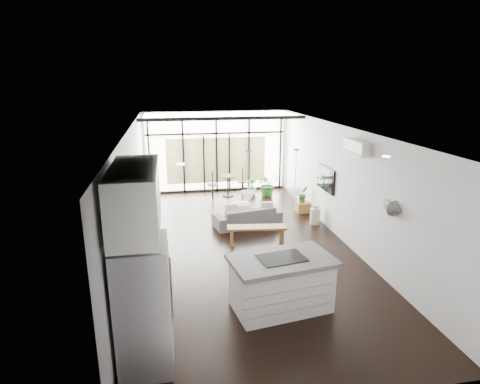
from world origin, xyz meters
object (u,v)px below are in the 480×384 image
object	(u,v)px
console_bench	(257,235)
milk_can	(315,214)
island	(281,283)
sofa	(247,213)
fridge	(144,305)
pouf	(241,209)
tv	(326,179)

from	to	relation	value
console_bench	milk_can	size ratio (longest dim) A/B	2.57
island	sofa	world-z (taller)	island
sofa	console_bench	distance (m)	1.31
fridge	milk_can	size ratio (longest dim) A/B	3.34
sofa	console_bench	xyz separation A→B (m)	(-0.03, -1.30, -0.13)
fridge	sofa	size ratio (longest dim) A/B	1.01
sofa	pouf	size ratio (longest dim) A/B	3.74
console_bench	tv	distance (m)	2.57
island	console_bench	bearing A→B (deg)	76.96
sofa	console_bench	world-z (taller)	sofa
pouf	sofa	bearing A→B (deg)	-87.93
console_bench	milk_can	world-z (taller)	milk_can
console_bench	pouf	distance (m)	2.10
island	tv	size ratio (longest dim) A/B	1.59
island	tv	xyz separation A→B (m)	(2.30, 3.82, 0.82)
island	fridge	distance (m)	2.51
sofa	milk_can	size ratio (longest dim) A/B	3.30
console_bench	pouf	bearing A→B (deg)	97.30
sofa	console_bench	size ratio (longest dim) A/B	1.29
island	fridge	size ratio (longest dim) A/B	0.94
milk_can	console_bench	bearing A→B (deg)	-150.15
island	sofa	xyz separation A→B (m)	(0.22, 4.11, -0.12)
console_bench	tv	bearing A→B (deg)	32.95
sofa	fridge	bearing A→B (deg)	53.27
sofa	island	bearing A→B (deg)	75.85
fridge	milk_can	world-z (taller)	fridge
pouf	milk_can	distance (m)	2.15
fridge	console_bench	distance (m)	4.60
island	console_bench	xyz separation A→B (m)	(0.20, 2.81, -0.25)
console_bench	sofa	bearing A→B (deg)	96.09
milk_can	pouf	bearing A→B (deg)	151.88
sofa	pouf	xyz separation A→B (m)	(-0.03, 0.80, -0.16)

